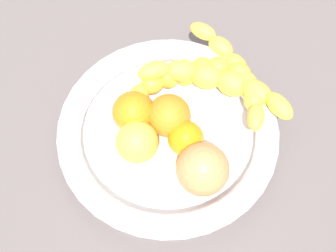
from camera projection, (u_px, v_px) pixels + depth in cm
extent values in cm
cube|color=#675C5A|center=(168.00, 146.00, 74.50)|extent=(120.00, 120.00, 3.00)
cylinder|color=white|center=(168.00, 138.00, 72.18)|extent=(30.93, 30.93, 2.27)
torus|color=white|center=(168.00, 130.00, 69.60)|extent=(33.43, 33.43, 3.57)
ellipsoid|color=yellow|center=(279.00, 106.00, 67.91)|extent=(4.29, 5.85, 2.78)
ellipsoid|color=yellow|center=(257.00, 92.00, 70.37)|extent=(3.72, 5.45, 3.37)
ellipsoid|color=yellow|center=(232.00, 84.00, 72.44)|extent=(4.89, 5.89, 3.97)
ellipsoid|color=yellow|center=(207.00, 77.00, 73.07)|extent=(5.84, 6.44, 3.97)
ellipsoid|color=yellow|center=(180.00, 71.00, 72.21)|extent=(5.96, 6.18, 3.37)
ellipsoid|color=yellow|center=(154.00, 71.00, 70.85)|extent=(5.88, 5.28, 2.78)
ellipsoid|color=yellow|center=(256.00, 117.00, 67.21)|extent=(5.26, 4.36, 2.52)
ellipsoid|color=yellow|center=(254.00, 100.00, 69.95)|extent=(5.49, 5.33, 3.06)
ellipsoid|color=yellow|center=(246.00, 84.00, 72.66)|extent=(5.62, 5.85, 3.60)
ellipsoid|color=yellow|center=(235.00, 66.00, 74.25)|extent=(5.09, 5.64, 3.60)
ellipsoid|color=yellow|center=(221.00, 47.00, 74.62)|extent=(3.74, 5.04, 3.06)
ellipsoid|color=yellow|center=(203.00, 31.00, 74.71)|extent=(2.87, 4.80, 2.52)
ellipsoid|color=yellow|center=(239.00, 71.00, 72.77)|extent=(3.63, 4.32, 2.80)
ellipsoid|color=yellow|center=(221.00, 68.00, 73.51)|extent=(4.63, 4.83, 3.30)
ellipsoid|color=yellow|center=(202.00, 69.00, 73.95)|extent=(5.31, 5.31, 3.80)
ellipsoid|color=yellow|center=(184.00, 73.00, 74.09)|extent=(5.60, 5.70, 4.30)
ellipsoid|color=yellow|center=(167.00, 77.00, 73.23)|extent=(5.02, 5.04, 3.80)
ellipsoid|color=yellow|center=(152.00, 84.00, 72.11)|extent=(4.39, 4.05, 3.30)
ellipsoid|color=yellow|center=(139.00, 94.00, 70.76)|extent=(3.77, 2.82, 2.80)
sphere|color=orange|center=(133.00, 112.00, 69.38)|extent=(6.46, 6.46, 6.46)
sphere|color=orange|center=(169.00, 116.00, 69.03)|extent=(6.58, 6.58, 6.58)
sphere|color=orange|center=(185.00, 140.00, 67.81)|extent=(5.41, 5.41, 5.41)
sphere|color=#ECCA4A|center=(137.00, 142.00, 67.09)|extent=(6.34, 6.34, 6.34)
sphere|color=#E89558|center=(203.00, 169.00, 64.40)|extent=(7.61, 7.61, 7.61)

